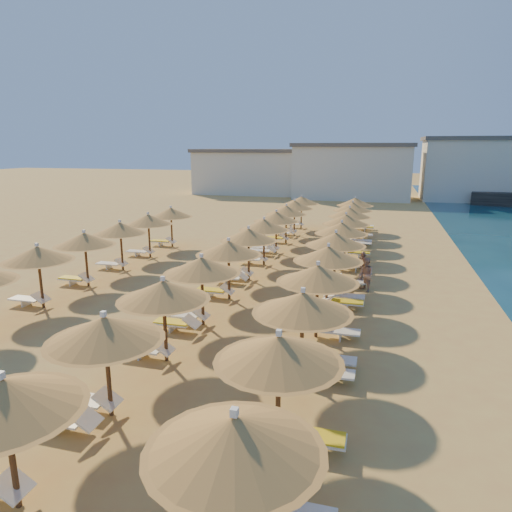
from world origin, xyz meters
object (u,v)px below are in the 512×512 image
(parasol_row_east, at_px, (336,240))
(beachgoer_c, at_px, (363,266))
(beachgoer_b, at_px, (366,275))
(parasol_row_west, at_px, (249,236))

(parasol_row_east, xyz_separation_m, beachgoer_c, (1.32, 1.34, -1.58))
(beachgoer_b, bearing_deg, parasol_row_east, -138.64)
(beachgoer_b, xyz_separation_m, beachgoer_c, (-0.22, 1.71, -0.03))
(parasol_row_east, bearing_deg, beachgoer_b, -13.36)
(parasol_row_east, relative_size, beachgoer_c, 22.36)
(beachgoer_b, bearing_deg, parasol_row_west, -128.77)
(parasol_row_east, height_order, beachgoer_c, parasol_row_east)
(parasol_row_east, relative_size, beachgoer_b, 21.49)
(parasol_row_east, distance_m, beachgoer_c, 2.46)
(parasol_row_east, distance_m, parasol_row_west, 4.46)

